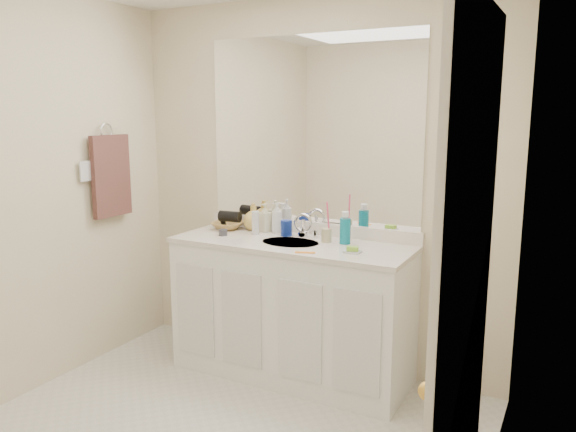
# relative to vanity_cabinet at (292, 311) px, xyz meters

# --- Properties ---
(wall_back) EXTENTS (2.60, 0.02, 2.40)m
(wall_back) POSITION_rel_vanity_cabinet_xyz_m (0.00, 0.28, 0.77)
(wall_back) COLOR beige
(wall_back) RESTS_ON floor
(wall_left) EXTENTS (0.02, 2.60, 2.40)m
(wall_left) POSITION_rel_vanity_cabinet_xyz_m (-1.30, -1.02, 0.77)
(wall_left) COLOR beige
(wall_left) RESTS_ON floor
(wall_right) EXTENTS (0.02, 2.60, 2.40)m
(wall_right) POSITION_rel_vanity_cabinet_xyz_m (1.30, -1.02, 0.77)
(wall_right) COLOR beige
(wall_right) RESTS_ON floor
(vanity_cabinet) EXTENTS (1.50, 0.55, 0.85)m
(vanity_cabinet) POSITION_rel_vanity_cabinet_xyz_m (0.00, 0.00, 0.00)
(vanity_cabinet) COLOR white
(vanity_cabinet) RESTS_ON floor
(countertop) EXTENTS (1.52, 0.57, 0.03)m
(countertop) POSITION_rel_vanity_cabinet_xyz_m (0.00, 0.00, 0.44)
(countertop) COLOR silver
(countertop) RESTS_ON vanity_cabinet
(backsplash) EXTENTS (1.52, 0.03, 0.08)m
(backsplash) POSITION_rel_vanity_cabinet_xyz_m (0.00, 0.26, 0.50)
(backsplash) COLOR white
(backsplash) RESTS_ON countertop
(sink_basin) EXTENTS (0.37, 0.37, 0.02)m
(sink_basin) POSITION_rel_vanity_cabinet_xyz_m (0.00, -0.02, 0.44)
(sink_basin) COLOR beige
(sink_basin) RESTS_ON countertop
(faucet) EXTENTS (0.02, 0.02, 0.11)m
(faucet) POSITION_rel_vanity_cabinet_xyz_m (0.00, 0.16, 0.51)
(faucet) COLOR silver
(faucet) RESTS_ON countertop
(mirror) EXTENTS (1.48, 0.01, 1.20)m
(mirror) POSITION_rel_vanity_cabinet_xyz_m (0.00, 0.27, 1.14)
(mirror) COLOR white
(mirror) RESTS_ON wall_back
(blue_mug) EXTENTS (0.10, 0.10, 0.10)m
(blue_mug) POSITION_rel_vanity_cabinet_xyz_m (-0.11, 0.13, 0.51)
(blue_mug) COLOR navy
(blue_mug) RESTS_ON countertop
(tan_cup) EXTENTS (0.08, 0.08, 0.09)m
(tan_cup) POSITION_rel_vanity_cabinet_xyz_m (0.20, 0.09, 0.50)
(tan_cup) COLOR #C1B588
(tan_cup) RESTS_ON countertop
(toothbrush) EXTENTS (0.02, 0.04, 0.21)m
(toothbrush) POSITION_rel_vanity_cabinet_xyz_m (0.21, 0.09, 0.60)
(toothbrush) COLOR #FA4175
(toothbrush) RESTS_ON tan_cup
(mouthwash_bottle) EXTENTS (0.08, 0.08, 0.16)m
(mouthwash_bottle) POSITION_rel_vanity_cabinet_xyz_m (0.32, 0.10, 0.53)
(mouthwash_bottle) COLOR #0C7893
(mouthwash_bottle) RESTS_ON countertop
(soap_dish) EXTENTS (0.09, 0.07, 0.01)m
(soap_dish) POSITION_rel_vanity_cabinet_xyz_m (0.44, -0.09, 0.46)
(soap_dish) COLOR silver
(soap_dish) RESTS_ON countertop
(green_soap) EXTENTS (0.08, 0.07, 0.02)m
(green_soap) POSITION_rel_vanity_cabinet_xyz_m (0.44, -0.09, 0.48)
(green_soap) COLOR #84C22F
(green_soap) RESTS_ON soap_dish
(orange_comb) EXTENTS (0.12, 0.07, 0.00)m
(orange_comb) POSITION_rel_vanity_cabinet_xyz_m (0.20, -0.22, 0.46)
(orange_comb) COLOR orange
(orange_comb) RESTS_ON countertop
(dark_jar) EXTENTS (0.07, 0.07, 0.04)m
(dark_jar) POSITION_rel_vanity_cabinet_xyz_m (-0.48, -0.06, 0.47)
(dark_jar) COLOR #3B3A42
(dark_jar) RESTS_ON countertop
(extra_white_bottle) EXTENTS (0.06, 0.06, 0.15)m
(extra_white_bottle) POSITION_rel_vanity_cabinet_xyz_m (-0.31, 0.08, 0.53)
(extra_white_bottle) COLOR silver
(extra_white_bottle) RESTS_ON countertop
(soap_bottle_white) EXTENTS (0.10, 0.10, 0.20)m
(soap_bottle_white) POSITION_rel_vanity_cabinet_xyz_m (-0.21, 0.20, 0.56)
(soap_bottle_white) COLOR silver
(soap_bottle_white) RESTS_ON countertop
(soap_bottle_cream) EXTENTS (0.11, 0.11, 0.19)m
(soap_bottle_cream) POSITION_rel_vanity_cabinet_xyz_m (-0.30, 0.19, 0.55)
(soap_bottle_cream) COLOR beige
(soap_bottle_cream) RESTS_ON countertop
(soap_bottle_yellow) EXTENTS (0.19, 0.19, 0.18)m
(soap_bottle_yellow) POSITION_rel_vanity_cabinet_xyz_m (-0.40, 0.19, 0.55)
(soap_bottle_yellow) COLOR #D7B453
(soap_bottle_yellow) RESTS_ON countertop
(wicker_basket) EXTENTS (0.23, 0.23, 0.05)m
(wicker_basket) POSITION_rel_vanity_cabinet_xyz_m (-0.57, 0.13, 0.48)
(wicker_basket) COLOR #A88044
(wicker_basket) RESTS_ON countertop
(hair_dryer) EXTENTS (0.16, 0.09, 0.08)m
(hair_dryer) POSITION_rel_vanity_cabinet_xyz_m (-0.55, 0.13, 0.54)
(hair_dryer) COLOR black
(hair_dryer) RESTS_ON wicker_basket
(towel_ring) EXTENTS (0.01, 0.11, 0.11)m
(towel_ring) POSITION_rel_vanity_cabinet_xyz_m (-1.27, -0.25, 1.12)
(towel_ring) COLOR silver
(towel_ring) RESTS_ON wall_left
(hand_towel) EXTENTS (0.04, 0.32, 0.55)m
(hand_towel) POSITION_rel_vanity_cabinet_xyz_m (-1.25, -0.25, 0.82)
(hand_towel) COLOR #361F1D
(hand_towel) RESTS_ON towel_ring
(switch_plate) EXTENTS (0.01, 0.08, 0.13)m
(switch_plate) POSITION_rel_vanity_cabinet_xyz_m (-1.27, -0.45, 0.88)
(switch_plate) COLOR silver
(switch_plate) RESTS_ON wall_left
(door) EXTENTS (0.02, 0.82, 2.00)m
(door) POSITION_rel_vanity_cabinet_xyz_m (1.29, -1.32, 0.57)
(door) COLOR silver
(door) RESTS_ON floor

